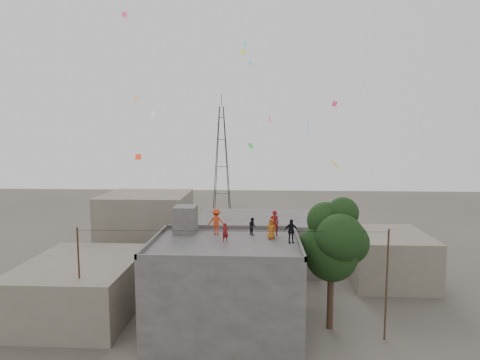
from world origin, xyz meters
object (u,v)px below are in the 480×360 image
(tree, at_px, (334,242))
(transmission_tower, at_px, (222,161))
(person_red_adult, at_px, (274,223))
(person_dark_adult, at_px, (291,231))
(stair_head_box, at_px, (185,220))

(tree, height_order, transmission_tower, transmission_tower)
(person_red_adult, xyz_separation_m, person_dark_adult, (1.06, -1.88, -0.12))
(stair_head_box, relative_size, person_dark_adult, 1.23)
(tree, bearing_deg, stair_head_box, 169.26)
(stair_head_box, xyz_separation_m, transmission_tower, (-0.80, 37.40, 1.97))
(tree, distance_m, person_red_adult, 4.36)
(tree, xyz_separation_m, person_red_adult, (-4.02, 1.41, 0.92))
(transmission_tower, height_order, person_red_adult, transmission_tower)
(tree, relative_size, person_red_adult, 4.91)
(stair_head_box, relative_size, person_red_adult, 1.08)
(person_dark_adult, bearing_deg, transmission_tower, 95.00)
(tree, bearing_deg, person_red_adult, 160.67)
(transmission_tower, relative_size, person_dark_adult, 12.34)
(transmission_tower, relative_size, person_red_adult, 10.79)
(stair_head_box, bearing_deg, transmission_tower, 91.23)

